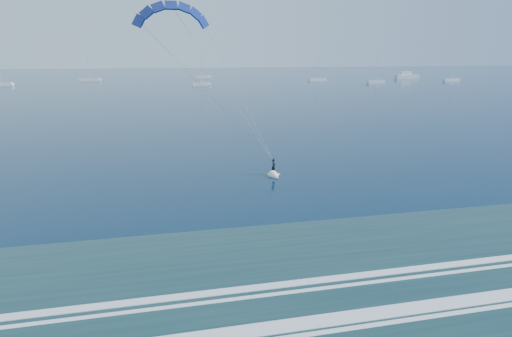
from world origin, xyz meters
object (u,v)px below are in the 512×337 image
object	(u,v)px
kitesurfer_rig	(228,93)
motor_yacht	(407,76)
sailboat_6	(376,82)
sailboat_7	(451,80)
sailboat_1	(1,84)
sailboat_2	(90,80)
sailboat_3	(201,84)
sailboat_5	(317,80)
sailboat_4	(203,77)

from	to	relation	value
kitesurfer_rig	motor_yacht	distance (m)	227.40
sailboat_6	sailboat_7	size ratio (longest dim) A/B	0.97
motor_yacht	sailboat_1	size ratio (longest dim) A/B	1.06
sailboat_2	sailboat_7	world-z (taller)	sailboat_2
motor_yacht	sailboat_3	distance (m)	121.15
sailboat_1	sailboat_7	xyz separation A→B (m)	(206.68, -13.91, -0.01)
sailboat_2	sailboat_7	size ratio (longest dim) A/B	1.20
motor_yacht	sailboat_5	distance (m)	57.37
sailboat_2	sailboat_6	world-z (taller)	sailboat_2
motor_yacht	sailboat_7	size ratio (longest dim) A/B	1.21
sailboat_1	sailboat_4	bearing A→B (deg)	25.70
sailboat_1	sailboat_2	world-z (taller)	sailboat_2
sailboat_5	sailboat_3	bearing A→B (deg)	-160.86
sailboat_2	sailboat_3	xyz separation A→B (m)	(50.05, -47.23, -0.02)
sailboat_7	sailboat_3	bearing A→B (deg)	-178.28
kitesurfer_rig	sailboat_4	world-z (taller)	kitesurfer_rig
kitesurfer_rig	sailboat_7	world-z (taller)	kitesurfer_rig
kitesurfer_rig	sailboat_7	distance (m)	209.86
sailboat_6	motor_yacht	bearing A→B (deg)	43.43
sailboat_1	sailboat_3	bearing A→B (deg)	-12.09
kitesurfer_rig	sailboat_6	size ratio (longest dim) A/B	1.68
motor_yacht	sailboat_4	distance (m)	112.43
sailboat_3	sailboat_7	distance (m)	124.41
sailboat_3	sailboat_5	size ratio (longest dim) A/B	0.85
sailboat_3	sailboat_5	distance (m)	64.07
kitesurfer_rig	sailboat_1	xyz separation A→B (m)	(-67.23, 170.48, -8.69)
sailboat_1	sailboat_6	world-z (taller)	sailboat_1
sailboat_4	sailboat_7	bearing A→B (deg)	-26.30
kitesurfer_rig	motor_yacht	size ratio (longest dim) A/B	1.36
sailboat_4	sailboat_7	size ratio (longest dim) A/B	1.00
sailboat_5	sailboat_7	distance (m)	66.12
sailboat_1	motor_yacht	bearing A→B (deg)	4.19
sailboat_6	sailboat_4	bearing A→B (deg)	138.36
sailboat_7	sailboat_4	bearing A→B (deg)	153.70
sailboat_4	sailboat_6	world-z (taller)	sailboat_4
motor_yacht	sailboat_1	world-z (taller)	sailboat_1
sailboat_3	sailboat_6	size ratio (longest dim) A/B	0.94
motor_yacht	sailboat_4	bearing A→B (deg)	165.09
sailboat_2	motor_yacht	bearing A→B (deg)	-5.13
motor_yacht	sailboat_6	size ratio (longest dim) A/B	1.24
sailboat_5	sailboat_6	distance (m)	30.60
sailboat_2	sailboat_7	xyz separation A→B (m)	(174.40, -43.49, -0.02)
motor_yacht	kitesurfer_rig	bearing A→B (deg)	-125.47
kitesurfer_rig	sailboat_4	distance (m)	215.45
sailboat_6	sailboat_7	bearing A→B (deg)	8.18
sailboat_7	kitesurfer_rig	bearing A→B (deg)	-131.69
sailboat_1	kitesurfer_rig	bearing A→B (deg)	-68.48
motor_yacht	sailboat_7	world-z (taller)	sailboat_7
motor_yacht	sailboat_3	size ratio (longest dim) A/B	1.31
kitesurfer_rig	sailboat_2	distance (m)	203.29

